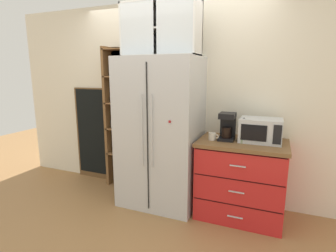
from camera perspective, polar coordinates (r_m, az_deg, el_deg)
ground_plane at (r=3.56m, az=-1.52°, el=-15.88°), size 10.74×10.74×0.00m
wall_back_cream at (r=3.55m, az=1.00°, el=5.62°), size 5.04×0.10×2.55m
refrigerator at (r=3.24m, az=-1.64°, el=-1.45°), size 0.95×0.73×1.82m
pantry_shelf_column at (r=3.83m, az=-9.88°, el=1.85°), size 0.48×0.24×1.99m
counter_cabinet at (r=3.17m, az=15.50°, el=-10.99°), size 0.97×0.66×0.89m
microwave at (r=3.04m, az=19.50°, el=-0.87°), size 0.44×0.33×0.26m
coffee_maker at (r=3.03m, az=12.80°, el=-0.04°), size 0.17×0.20×0.31m
mug_cream at (r=3.00m, az=9.62°, el=-2.25°), size 0.12×0.08×0.08m
mug_sage at (r=2.96m, az=15.87°, el=-2.72°), size 0.12×0.09×0.08m
bottle_clear at (r=2.99m, az=16.04°, el=-1.12°), size 0.06×0.06×0.26m
bottle_amber at (r=2.96m, az=15.96°, el=-1.30°), size 0.06×0.06×0.26m
upper_cabinet at (r=3.24m, az=-1.40°, el=20.19°), size 0.91×0.32×0.61m
chalkboard_menu at (r=4.23m, az=-15.98°, el=-1.59°), size 0.60×0.04×1.42m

